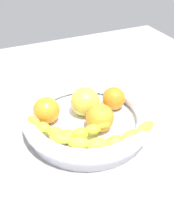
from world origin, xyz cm
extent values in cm
cube|color=#999391|center=(0.00, 0.00, 1.50)|extent=(120.00, 120.00, 3.00)
cylinder|color=white|center=(0.00, 0.00, 4.04)|extent=(29.28, 29.28, 2.08)
torus|color=white|center=(0.00, 0.00, 6.91)|extent=(31.84, 31.84, 3.66)
ellipsoid|color=yellow|center=(13.02, -1.26, 8.57)|extent=(3.58, 4.30, 2.11)
ellipsoid|color=yellow|center=(11.44, 1.19, 7.95)|extent=(4.29, 4.48, 2.49)
ellipsoid|color=yellow|center=(9.39, 3.26, 7.33)|extent=(4.72, 4.60, 2.87)
ellipsoid|color=yellow|center=(6.96, 4.86, 6.70)|extent=(4.83, 4.61, 3.25)
ellipsoid|color=yellow|center=(4.25, 5.93, 7.33)|extent=(4.38, 3.77, 2.87)
ellipsoid|color=yellow|center=(1.38, 6.41, 7.95)|extent=(3.90, 2.72, 2.49)
ellipsoid|color=yellow|center=(-1.53, 6.30, 8.57)|extent=(4.02, 2.63, 2.11)
ellipsoid|color=yellow|center=(9.23, 6.69, 8.33)|extent=(5.30, 5.03, 2.30)
ellipsoid|color=yellow|center=(5.96, 9.01, 7.74)|extent=(5.75, 4.92, 2.79)
ellipsoid|color=yellow|center=(2.30, 10.65, 7.14)|extent=(5.80, 4.71, 3.29)
ellipsoid|color=yellow|center=(-1.62, 11.53, 7.14)|extent=(5.39, 3.88, 3.29)
ellipsoid|color=yellow|center=(-5.63, 11.63, 7.74)|extent=(5.22, 3.16, 2.79)
ellipsoid|color=yellow|center=(-9.58, 10.94, 8.33)|extent=(5.45, 3.56, 2.30)
sphere|color=orange|center=(-1.61, 3.81, 8.46)|extent=(6.77, 6.77, 6.77)
sphere|color=orange|center=(-8.84, -2.53, 8.11)|extent=(6.06, 6.06, 6.06)
sphere|color=orange|center=(8.98, -4.30, 8.40)|extent=(6.64, 6.64, 6.64)
sphere|color=gold|center=(-0.95, -3.36, 8.80)|extent=(7.44, 7.44, 7.44)
camera|label=1|loc=(20.97, 46.90, 46.51)|focal=42.01mm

